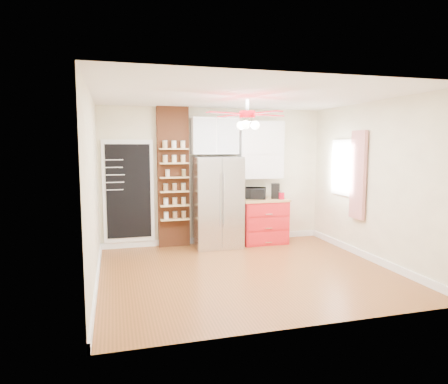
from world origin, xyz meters
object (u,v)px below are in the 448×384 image
object	(u,v)px
ceiling_fan	(247,115)
canister_left	(282,196)
toaster_oven	(255,193)
fridge	(217,202)
red_cabinet	(263,221)
coffee_maker	(275,191)
pantry_jar_oats	(168,174)

from	to	relation	value
ceiling_fan	canister_left	distance (m)	2.44
ceiling_fan	toaster_oven	bearing A→B (deg)	65.90
fridge	ceiling_fan	xyz separation A→B (m)	(0.05, -1.63, 1.55)
fridge	red_cabinet	distance (m)	1.06
fridge	coffee_maker	size ratio (longest dim) A/B	5.75
ceiling_fan	toaster_oven	distance (m)	2.34
fridge	ceiling_fan	size ratio (longest dim) A/B	1.25
coffee_maker	canister_left	bearing A→B (deg)	-46.87
pantry_jar_oats	red_cabinet	bearing A→B (deg)	-2.29
ceiling_fan	pantry_jar_oats	world-z (taller)	ceiling_fan
coffee_maker	canister_left	size ratio (longest dim) A/B	2.18
fridge	toaster_oven	distance (m)	0.83
red_cabinet	ceiling_fan	distance (m)	2.75
red_cabinet	ceiling_fan	world-z (taller)	ceiling_fan
ceiling_fan	pantry_jar_oats	distance (m)	2.24
red_cabinet	coffee_maker	distance (m)	0.65
fridge	toaster_oven	xyz separation A→B (m)	(0.81, 0.08, 0.14)
toaster_oven	coffee_maker	distance (m)	0.42
fridge	pantry_jar_oats	size ratio (longest dim) A/B	13.77
toaster_oven	fridge	bearing A→B (deg)	-151.47
fridge	canister_left	size ratio (longest dim) A/B	12.57
red_cabinet	canister_left	bearing A→B (deg)	-27.16
toaster_oven	pantry_jar_oats	xyz separation A→B (m)	(-1.75, 0.05, 0.42)
fridge	ceiling_fan	distance (m)	2.25
coffee_maker	pantry_jar_oats	xyz separation A→B (m)	(-2.16, 0.08, 0.38)
fridge	canister_left	xyz separation A→B (m)	(1.30, -0.12, 0.09)
coffee_maker	ceiling_fan	bearing A→B (deg)	-105.04
pantry_jar_oats	coffee_maker	bearing A→B (deg)	-2.14
ceiling_fan	fridge	bearing A→B (deg)	91.76
red_cabinet	ceiling_fan	size ratio (longest dim) A/B	0.67
red_cabinet	canister_left	size ratio (longest dim) A/B	6.75
coffee_maker	red_cabinet	bearing A→B (deg)	-160.96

